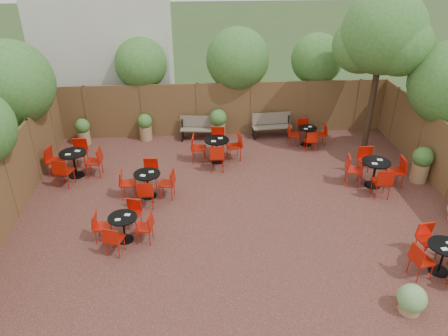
{
  "coord_description": "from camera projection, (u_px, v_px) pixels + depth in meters",
  "views": [
    {
      "loc": [
        -1.18,
        -10.04,
        6.81
      ],
      "look_at": [
        -0.38,
        0.5,
        1.0
      ],
      "focal_mm": 34.82,
      "sensor_mm": 36.0,
      "label": 1
    }
  ],
  "objects": [
    {
      "name": "ground",
      "position": [
        239.0,
        207.0,
        12.13
      ],
      "size": [
        80.0,
        80.0,
        0.0
      ],
      "primitive_type": "plane",
      "color": "#354F23",
      "rests_on": "ground"
    },
    {
      "name": "courtyard_paving",
      "position": [
        239.0,
        207.0,
        12.12
      ],
      "size": [
        12.0,
        10.0,
        0.02
      ],
      "primitive_type": "cube",
      "color": "#3D1B19",
      "rests_on": "ground"
    },
    {
      "name": "fence_back",
      "position": [
        225.0,
        109.0,
        16.02
      ],
      "size": [
        12.0,
        0.08,
        2.0
      ],
      "primitive_type": "cube",
      "color": "brown",
      "rests_on": "ground"
    },
    {
      "name": "fence_left",
      "position": [
        10.0,
        185.0,
        11.25
      ],
      "size": [
        0.08,
        10.0,
        2.0
      ],
      "primitive_type": "cube",
      "color": "brown",
      "rests_on": "ground"
    },
    {
      "name": "neighbour_building",
      "position": [
        104.0,
        12.0,
        16.89
      ],
      "size": [
        5.0,
        4.0,
        8.0
      ],
      "primitive_type": "cube",
      "color": "beige",
      "rests_on": "ground"
    },
    {
      "name": "overhang_foliage",
      "position": [
        188.0,
        85.0,
        13.12
      ],
      "size": [
        15.79,
        10.3,
        2.59
      ],
      "color": "#336922",
      "rests_on": "ground"
    },
    {
      "name": "courtyard_tree",
      "position": [
        383.0,
        38.0,
        13.38
      ],
      "size": [
        2.77,
        2.67,
        5.34
      ],
      "rotation": [
        0.0,
        0.0,
        -0.2
      ],
      "color": "black",
      "rests_on": "courtyard_paving"
    },
    {
      "name": "park_bench_left",
      "position": [
        199.0,
        128.0,
        15.88
      ],
      "size": [
        1.41,
        0.59,
        0.85
      ],
      "rotation": [
        0.0,
        0.0,
        -0.11
      ],
      "color": "brown",
      "rests_on": "courtyard_paving"
    },
    {
      "name": "park_bench_right",
      "position": [
        272.0,
        125.0,
        16.05
      ],
      "size": [
        1.47,
        0.56,
        0.89
      ],
      "rotation": [
        0.0,
        0.0,
        0.07
      ],
      "color": "brown",
      "rests_on": "courtyard_paving"
    },
    {
      "name": "bistro_tables",
      "position": [
        234.0,
        176.0,
        12.72
      ],
      "size": [
        10.78,
        8.21,
        0.95
      ],
      "color": "black",
      "rests_on": "courtyard_paving"
    },
    {
      "name": "planters",
      "position": [
        230.0,
        136.0,
        14.91
      ],
      "size": [
        11.34,
        4.24,
        1.13
      ],
      "color": "#94734A",
      "rests_on": "courtyard_paving"
    }
  ]
}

